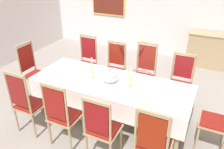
{
  "coord_description": "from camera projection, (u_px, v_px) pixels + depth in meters",
  "views": [
    {
      "loc": [
        1.49,
        -3.15,
        2.65
      ],
      "look_at": [
        0.01,
        -0.08,
        0.88
      ],
      "focal_mm": 36.41,
      "sensor_mm": 36.0,
      "label": 1
    }
  ],
  "objects": [
    {
      "name": "chair_head_west",
      "position": [
        33.0,
        70.0,
        4.64
      ],
      "size": [
        0.42,
        0.44,
        1.15
      ],
      "rotation": [
        0.0,
        0.0,
        -1.57
      ],
      "color": "tan",
      "rests_on": "ground"
    },
    {
      "name": "chair_north_b",
      "position": [
        114.0,
        67.0,
        4.84
      ],
      "size": [
        0.44,
        0.42,
        1.09
      ],
      "rotation": [
        0.0,
        0.0,
        3.14
      ],
      "color": "tan",
      "rests_on": "ground"
    },
    {
      "name": "spoon_secondary",
      "position": [
        142.0,
        102.0,
        3.34
      ],
      "size": [
        0.03,
        0.18,
        0.01
      ],
      "rotation": [
        0.0,
        0.0,
        -0.02
      ],
      "color": "gold",
      "rests_on": "tablecloth"
    },
    {
      "name": "sideboard",
      "position": [
        215.0,
        51.0,
        5.94
      ],
      "size": [
        1.44,
        0.48,
        0.9
      ],
      "rotation": [
        0.0,
        0.0,
        3.14
      ],
      "color": "tan",
      "rests_on": "ground"
    },
    {
      "name": "chair_north_a",
      "position": [
        86.0,
        61.0,
        5.1
      ],
      "size": [
        0.44,
        0.42,
        1.13
      ],
      "rotation": [
        0.0,
        0.0,
        3.14
      ],
      "color": "#9D8863",
      "rests_on": "ground"
    },
    {
      "name": "bowl_near_left",
      "position": [
        48.0,
        78.0,
        3.96
      ],
      "size": [
        0.2,
        0.2,
        0.05
      ],
      "color": "silver",
      "rests_on": "tablecloth"
    },
    {
      "name": "candlestick_west",
      "position": [
        92.0,
        70.0,
        3.95
      ],
      "size": [
        0.07,
        0.07,
        0.39
      ],
      "color": "gold",
      "rests_on": "tablecloth"
    },
    {
      "name": "chair_north_d",
      "position": [
        180.0,
        81.0,
        4.31
      ],
      "size": [
        0.44,
        0.42,
        1.07
      ],
      "rotation": [
        0.0,
        0.0,
        3.14
      ],
      "color": "tan",
      "rests_on": "ground"
    },
    {
      "name": "dining_table",
      "position": [
        111.0,
        86.0,
        3.92
      ],
      "size": [
        2.73,
        1.01,
        0.74
      ],
      "color": "tan",
      "rests_on": "ground"
    },
    {
      "name": "tablecloth",
      "position": [
        111.0,
        86.0,
        3.93
      ],
      "size": [
        2.75,
        1.03,
        0.35
      ],
      "color": "white",
      "rests_on": "dining_table"
    },
    {
      "name": "chair_north_c",
      "position": [
        144.0,
        72.0,
        4.57
      ],
      "size": [
        0.44,
        0.42,
        1.17
      ],
      "rotation": [
        0.0,
        0.0,
        3.14
      ],
      "color": "tan",
      "rests_on": "ground"
    },
    {
      "name": "bowl_near_right",
      "position": [
        133.0,
        99.0,
        3.36
      ],
      "size": [
        0.2,
        0.2,
        0.05
      ],
      "color": "silver",
      "rests_on": "tablecloth"
    },
    {
      "name": "ground",
      "position": [
        113.0,
        114.0,
        4.32
      ],
      "size": [
        7.2,
        6.61,
        0.04
      ],
      "primitive_type": "cube",
      "color": "gray"
    },
    {
      "name": "chair_south_a",
      "position": [
        26.0,
        102.0,
        3.63
      ],
      "size": [
        0.44,
        0.42,
        1.16
      ],
      "color": "#9C8B65",
      "rests_on": "ground"
    },
    {
      "name": "chair_south_d",
      "position": [
        153.0,
        143.0,
        2.83
      ],
      "size": [
        0.44,
        0.42,
        1.14
      ],
      "color": "tan",
      "rests_on": "ground"
    },
    {
      "name": "candlestick_east",
      "position": [
        130.0,
        79.0,
        3.69
      ],
      "size": [
        0.07,
        0.07,
        0.34
      ],
      "color": "gold",
      "rests_on": "tablecloth"
    },
    {
      "name": "chair_head_east",
      "position": [
        221.0,
        118.0,
        3.28
      ],
      "size": [
        0.42,
        0.44,
        1.14
      ],
      "rotation": [
        0.0,
        0.0,
        1.57
      ],
      "color": "tan",
      "rests_on": "ground"
    },
    {
      "name": "spoon_primary",
      "position": [
        43.0,
        77.0,
        4.04
      ],
      "size": [
        0.03,
        0.18,
        0.01
      ],
      "rotation": [
        0.0,
        0.0,
        0.02
      ],
      "color": "gold",
      "rests_on": "tablecloth"
    },
    {
      "name": "chair_south_c",
      "position": [
        102.0,
        127.0,
        3.12
      ],
      "size": [
        0.44,
        0.42,
        1.08
      ],
      "color": "tan",
      "rests_on": "ground"
    },
    {
      "name": "soup_tureen",
      "position": [
        110.0,
        76.0,
        3.84
      ],
      "size": [
        0.28,
        0.28,
        0.23
      ],
      "color": "silver",
      "rests_on": "tablecloth"
    },
    {
      "name": "chair_south_b",
      "position": [
        62.0,
        114.0,
        3.37
      ],
      "size": [
        0.44,
        0.42,
        1.13
      ],
      "color": "tan",
      "rests_on": "ground"
    }
  ]
}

